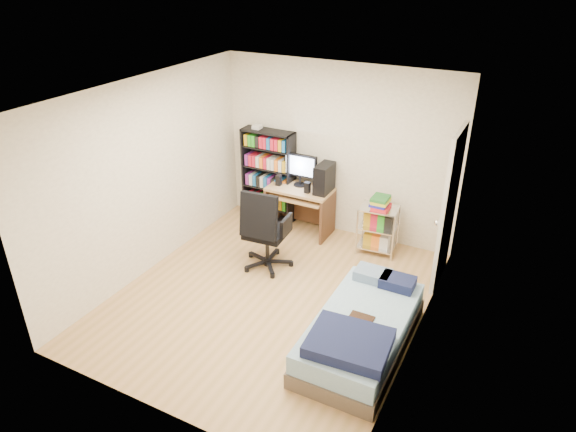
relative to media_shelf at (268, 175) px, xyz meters
The scene contains 7 objects.
room 2.18m from the media_shelf, 60.25° to the right, with size 3.58×4.08×2.58m.
media_shelf is the anchor object (origin of this frame).
computer_desk 0.72m from the media_shelf, ahead, with size 0.94×0.55×1.19m.
office_chair 1.47m from the media_shelf, 62.48° to the right, with size 0.73×0.73×1.14m.
wire_cart 1.86m from the media_shelf, ahead, with size 0.55×0.42×0.84m.
bed 3.25m from the media_shelf, 43.33° to the right, with size 0.90×1.80×0.51m.
door 2.83m from the media_shelf, 10.01° to the right, with size 0.12×0.80×2.00m.
Camera 1 is at (2.55, -4.48, 3.74)m, focal length 32.00 mm.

